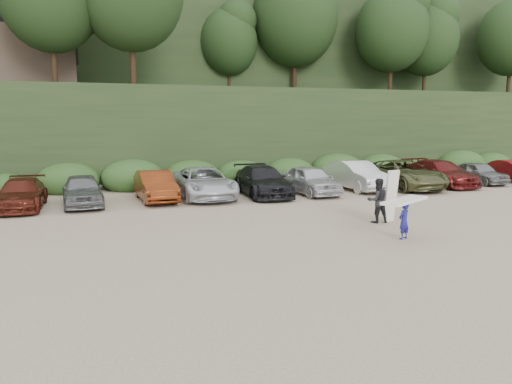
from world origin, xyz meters
name	(u,v)px	position (x,y,z in m)	size (l,w,h in m)	color
ground	(338,240)	(0.00, 0.00, 0.00)	(120.00, 120.00, 0.00)	tan
hillside_backdrop	(159,45)	(-0.26, 35.93, 11.22)	(90.00, 41.50, 28.00)	black
parked_cars	(244,182)	(-0.05, 10.04, 0.76)	(39.41, 6.18, 1.65)	#BCBBC1
child_surfer	(404,212)	(2.14, -0.62, 0.93)	(2.30, 1.67, 1.37)	navy
adult_surfer	(379,200)	(2.88, 2.02, 0.89)	(1.33, 0.76, 2.06)	black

